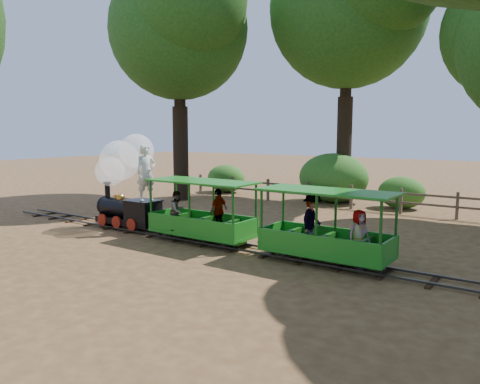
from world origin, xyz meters
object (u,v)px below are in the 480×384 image
Objects in this scene: locomotive at (125,175)px; carriage_rear at (325,232)px; fence at (375,197)px; carriage_front at (201,217)px.

locomotive is 0.97× the size of carriage_rear.
carriage_rear reaches higher than fence.
locomotive is 7.14m from carriage_rear.
carriage_front is 1.00× the size of carriage_rear.
locomotive reaches higher than fence.
locomotive is at bearing -124.99° from fence.
fence is at bearing 55.01° from locomotive.
carriage_front is 3.82m from carriage_rear.
fence is at bearing 74.05° from carriage_front.
carriage_rear is 0.18× the size of fence.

